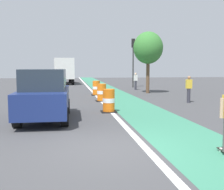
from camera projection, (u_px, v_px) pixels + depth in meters
The scene contains 12 objects.
ground_plane at pixel (111, 148), 7.28m from camera, with size 100.00×100.00×0.00m, color #424244.
bike_lane_strip at pixel (120, 98), 19.45m from camera, with size 2.50×80.00×0.01m, color #387F60.
lane_divider_stripe at pixel (98, 98), 19.22m from camera, with size 0.20×80.00×0.01m, color silver.
parked_suv_nearest at pixel (45, 94), 11.19m from camera, with size 1.96×4.62×2.04m.
traffic_barrel_front at pixel (109, 101), 13.14m from camera, with size 0.73×0.73×1.09m.
traffic_barrel_mid at pixel (102, 93), 17.40m from camera, with size 0.73×0.73×1.09m.
traffic_barrel_back at pixel (96, 88), 21.19m from camera, with size 0.73×0.73×1.09m.
delivery_truck_down_block at pixel (63, 69), 35.94m from camera, with size 2.79×7.73×3.23m.
traffic_light_corner at pixel (133, 54), 29.23m from camera, with size 0.41×0.32×5.10m.
pedestrian_crossing at pixel (189, 88), 16.63m from camera, with size 0.34×0.20×1.61m.
pedestrian_waiting at pixel (136, 81), 26.25m from camera, with size 0.34×0.20×1.61m.
street_tree_sidewalk at pixel (148, 48), 22.57m from camera, with size 2.40×2.40×5.00m.
Camera 1 is at (-1.04, -7.03, 2.11)m, focal length 44.64 mm.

